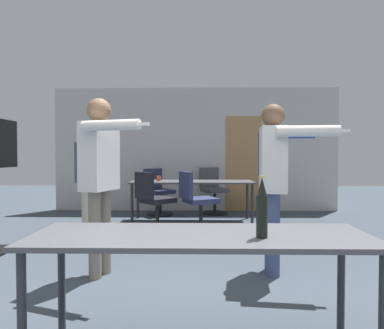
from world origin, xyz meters
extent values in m
cube|color=beige|center=(0.00, 5.98, 1.33)|extent=(6.15, 0.10, 2.67)
cube|color=#AD7F4C|center=(1.10, 5.92, 1.02)|extent=(0.90, 0.02, 2.05)
cube|color=#4C4C51|center=(0.07, 0.55, 0.72)|extent=(2.04, 0.65, 0.03)
cylinder|color=#2D2D33|center=(-0.89, 0.29, 0.35)|extent=(0.05, 0.05, 0.71)
cylinder|color=#2D2D33|center=(1.03, 0.29, 0.35)|extent=(0.05, 0.05, 0.71)
cylinder|color=#2D2D33|center=(-0.89, 0.82, 0.35)|extent=(0.05, 0.05, 0.71)
cylinder|color=#2D2D33|center=(1.03, 0.82, 0.35)|extent=(0.05, 0.05, 0.71)
cube|color=#4C4C51|center=(-0.06, 4.72, 0.72)|extent=(2.22, 0.70, 0.03)
cylinder|color=#2D2D33|center=(-1.10, 4.43, 0.35)|extent=(0.05, 0.05, 0.71)
cylinder|color=#2D2D33|center=(0.99, 4.43, 0.35)|extent=(0.05, 0.05, 0.71)
cylinder|color=#2D2D33|center=(-1.10, 5.01, 0.35)|extent=(0.05, 0.05, 0.71)
cylinder|color=#2D2D33|center=(0.99, 5.01, 0.35)|extent=(0.05, 0.05, 0.71)
cylinder|color=slate|center=(-0.91, 1.98, 0.43)|extent=(0.12, 0.12, 0.86)
cylinder|color=slate|center=(-0.96, 1.82, 0.43)|extent=(0.12, 0.12, 0.86)
cube|color=silver|center=(-0.93, 1.90, 1.20)|extent=(0.34, 0.45, 0.68)
sphere|color=#936B4C|center=(-0.93, 1.90, 1.66)|extent=(0.24, 0.24, 0.24)
cylinder|color=silver|center=(-0.85, 2.13, 1.19)|extent=(0.10, 0.10, 0.59)
cylinder|color=silver|center=(-0.74, 1.57, 1.48)|extent=(0.59, 0.28, 0.10)
cube|color=white|center=(-0.43, 1.46, 1.48)|extent=(0.13, 0.07, 0.03)
cylinder|color=#3D4C75|center=(0.82, 2.08, 0.42)|extent=(0.13, 0.13, 0.84)
cylinder|color=#3D4C75|center=(0.80, 1.90, 0.42)|extent=(0.13, 0.13, 0.84)
cube|color=silver|center=(0.81, 1.99, 1.17)|extent=(0.29, 0.46, 0.66)
sphere|color=brown|center=(0.81, 1.99, 1.62)|extent=(0.23, 0.23, 0.23)
cylinder|color=silver|center=(0.84, 2.26, 1.15)|extent=(0.10, 0.10, 0.57)
cylinder|color=silver|center=(1.07, 1.70, 1.44)|extent=(0.58, 0.16, 0.10)
cube|color=white|center=(1.38, 1.66, 1.44)|extent=(0.12, 0.05, 0.03)
cylinder|color=beige|center=(1.15, 3.88, 0.44)|extent=(0.14, 0.14, 0.88)
cylinder|color=beige|center=(1.14, 3.69, 0.44)|extent=(0.14, 0.14, 0.88)
cube|color=#23429E|center=(1.14, 3.79, 1.23)|extent=(0.27, 0.47, 0.70)
sphere|color=tan|center=(1.14, 3.79, 1.70)|extent=(0.24, 0.24, 0.24)
cylinder|color=#23429E|center=(1.15, 4.07, 1.21)|extent=(0.11, 0.11, 0.60)
cylinder|color=#23429E|center=(1.44, 3.49, 1.51)|extent=(0.60, 0.13, 0.11)
cube|color=white|center=(1.77, 3.48, 1.51)|extent=(0.12, 0.04, 0.03)
cylinder|color=beige|center=(-1.66, 3.97, 0.39)|extent=(0.13, 0.13, 0.79)
cylinder|color=beige|center=(-1.70, 3.79, 0.39)|extent=(0.13, 0.13, 0.79)
cube|color=#4C5660|center=(-1.68, 3.88, 1.10)|extent=(0.32, 0.47, 0.62)
sphere|color=#DBAD89|center=(-1.68, 3.88, 1.52)|extent=(0.22, 0.22, 0.22)
cylinder|color=#4C5660|center=(-1.63, 4.14, 1.08)|extent=(0.10, 0.10, 0.54)
cylinder|color=#4C5660|center=(-1.47, 3.56, 1.35)|extent=(0.55, 0.21, 0.10)
cube|color=white|center=(-1.18, 3.50, 1.35)|extent=(0.12, 0.06, 0.03)
cylinder|color=black|center=(0.40, 5.54, 0.01)|extent=(0.52, 0.52, 0.03)
cylinder|color=black|center=(0.40, 5.54, 0.24)|extent=(0.06, 0.06, 0.42)
cube|color=#4C4C51|center=(0.40, 5.54, 0.49)|extent=(0.61, 0.61, 0.08)
cube|color=#4C4C51|center=(0.28, 5.77, 0.74)|extent=(0.42, 0.24, 0.42)
cylinder|color=black|center=(0.10, 3.90, 0.01)|extent=(0.52, 0.52, 0.03)
cylinder|color=black|center=(0.10, 3.90, 0.24)|extent=(0.06, 0.06, 0.43)
cube|color=navy|center=(0.10, 3.90, 0.50)|extent=(0.61, 0.61, 0.08)
cube|color=navy|center=(-0.14, 3.79, 0.75)|extent=(0.24, 0.42, 0.42)
cylinder|color=black|center=(-0.61, 3.99, 0.01)|extent=(0.52, 0.52, 0.03)
cylinder|color=black|center=(-0.61, 3.99, 0.24)|extent=(0.06, 0.06, 0.42)
cube|color=black|center=(-0.61, 3.99, 0.49)|extent=(0.65, 0.65, 0.08)
cube|color=black|center=(-0.79, 3.81, 0.74)|extent=(0.35, 0.35, 0.42)
cylinder|color=black|center=(-0.72, 5.39, 0.01)|extent=(0.52, 0.52, 0.03)
cylinder|color=black|center=(-0.72, 5.39, 0.23)|extent=(0.06, 0.06, 0.40)
cube|color=navy|center=(-0.72, 5.39, 0.47)|extent=(0.65, 0.65, 0.08)
cube|color=navy|center=(-0.89, 5.58, 0.72)|extent=(0.36, 0.34, 0.42)
cylinder|color=black|center=(0.42, 0.47, 0.86)|extent=(0.07, 0.07, 0.24)
cone|color=black|center=(0.42, 0.47, 1.03)|extent=(0.06, 0.06, 0.11)
cylinder|color=gold|center=(0.42, 0.47, 1.09)|extent=(0.03, 0.03, 0.01)
cylinder|color=#E05123|center=(-0.67, 4.76, 0.78)|extent=(0.08, 0.08, 0.09)
camera|label=1|loc=(0.05, -1.50, 1.22)|focal=32.00mm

